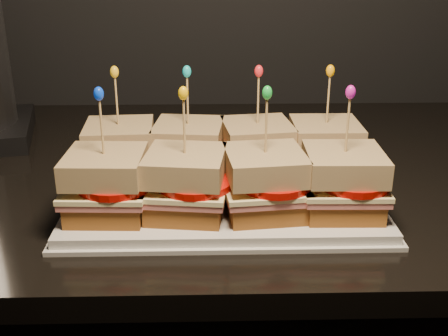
{
  "coord_description": "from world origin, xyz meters",
  "views": [
    {
      "loc": [
        0.15,
        0.78,
        1.25
      ],
      "look_at": [
        0.17,
        1.48,
        0.97
      ],
      "focal_mm": 45.0,
      "sensor_mm": 36.0,
      "label": 1
    }
  ],
  "objects": [
    {
      "name": "sandwich_7_cheese",
      "position": [
        0.32,
        1.42,
        0.97
      ],
      "size": [
        0.11,
        0.1,
        0.01
      ],
      "primitive_type": "cube",
      "rotation": [
        0.0,
        0.0,
        -0.02
      ],
      "color": "#FFF0A5",
      "rests_on": "sandwich_7_ham"
    },
    {
      "name": "sandwich_3_frill",
      "position": [
        0.32,
        1.54,
        1.09
      ],
      "size": [
        0.01,
        0.01,
        0.02
      ],
      "primitive_type": "ellipsoid",
      "color": "#F69B04",
      "rests_on": "sandwich_3_pick"
    },
    {
      "name": "sandwich_2_frill",
      "position": [
        0.22,
        1.54,
        1.09
      ],
      "size": [
        0.01,
        0.01,
        0.02
      ],
      "primitive_type": "ellipsoid",
      "color": "red",
      "rests_on": "sandwich_2_pick"
    },
    {
      "name": "sandwich_1_tomato",
      "position": [
        0.13,
        1.53,
        0.97
      ],
      "size": [
        0.09,
        0.09,
        0.01
      ],
      "primitive_type": "cylinder",
      "color": "#B80D06",
      "rests_on": "sandwich_1_cheese"
    },
    {
      "name": "sandwich_4_cheese",
      "position": [
        0.02,
        1.42,
        0.97
      ],
      "size": [
        0.11,
        0.1,
        0.01
      ],
      "primitive_type": "cube",
      "rotation": [
        0.0,
        0.0,
        -0.04
      ],
      "color": "#FFF0A5",
      "rests_on": "sandwich_4_ham"
    },
    {
      "name": "granite_slab",
      "position": [
        0.15,
        1.64,
        0.89
      ],
      "size": [
        2.17,
        0.74,
        0.03
      ],
      "primitive_type": "cube",
      "color": "black",
      "rests_on": "cabinet"
    },
    {
      "name": "sandwich_1_bread_top",
      "position": [
        0.12,
        1.54,
        0.99
      ],
      "size": [
        0.1,
        0.1,
        0.03
      ],
      "primitive_type": "cube",
      "rotation": [
        0.0,
        0.0,
        -0.11
      ],
      "color": "brown",
      "rests_on": "sandwich_1_tomato"
    },
    {
      "name": "sandwich_5_tomato",
      "position": [
        0.13,
        1.42,
        0.97
      ],
      "size": [
        0.09,
        0.09,
        0.01
      ],
      "primitive_type": "cylinder",
      "color": "#B80D06",
      "rests_on": "sandwich_5_cheese"
    },
    {
      "name": "sandwich_7_ham",
      "position": [
        0.32,
        1.42,
        0.96
      ],
      "size": [
        0.1,
        0.1,
        0.01
      ],
      "primitive_type": "cube",
      "rotation": [
        0.0,
        0.0,
        -0.02
      ],
      "color": "#C9655F",
      "rests_on": "sandwich_7_bread_bot"
    },
    {
      "name": "sandwich_4_pick",
      "position": [
        0.02,
        1.42,
        1.04
      ],
      "size": [
        0.0,
        0.0,
        0.09
      ],
      "primitive_type": "cylinder",
      "color": "tan",
      "rests_on": "sandwich_4_bread_top"
    },
    {
      "name": "sandwich_3_bread_bot",
      "position": [
        0.32,
        1.54,
        0.94
      ],
      "size": [
        0.09,
        0.09,
        0.03
      ],
      "primitive_type": "cube",
      "rotation": [
        0.0,
        0.0,
        -0.0
      ],
      "color": "brown",
      "rests_on": "platter"
    },
    {
      "name": "sandwich_4_bread_bot",
      "position": [
        0.02,
        1.42,
        0.94
      ],
      "size": [
        0.1,
        0.1,
        0.03
      ],
      "primitive_type": "cube",
      "rotation": [
        0.0,
        0.0,
        -0.04
      ],
      "color": "brown",
      "rests_on": "platter"
    },
    {
      "name": "sandwich_0_cheese",
      "position": [
        0.02,
        1.54,
        0.97
      ],
      "size": [
        0.11,
        0.11,
        0.01
      ],
      "primitive_type": "cube",
      "rotation": [
        0.0,
        0.0,
        0.06
      ],
      "color": "#FFF0A5",
      "rests_on": "sandwich_0_ham"
    },
    {
      "name": "sandwich_7_pick",
      "position": [
        0.32,
        1.42,
        1.04
      ],
      "size": [
        0.0,
        0.0,
        0.09
      ],
      "primitive_type": "cylinder",
      "color": "tan",
      "rests_on": "sandwich_7_bread_top"
    },
    {
      "name": "sandwich_6_tomato",
      "position": [
        0.23,
        1.42,
        0.97
      ],
      "size": [
        0.09,
        0.09,
        0.01
      ],
      "primitive_type": "cylinder",
      "color": "#B80D06",
      "rests_on": "sandwich_6_cheese"
    },
    {
      "name": "sandwich_4_ham",
      "position": [
        0.02,
        1.42,
        0.96
      ],
      "size": [
        0.11,
        0.1,
        0.01
      ],
      "primitive_type": "cube",
      "rotation": [
        0.0,
        0.0,
        -0.04
      ],
      "color": "#C9655F",
      "rests_on": "sandwich_4_bread_bot"
    },
    {
      "name": "sandwich_4_bread_top",
      "position": [
        0.02,
        1.42,
        0.99
      ],
      "size": [
        0.1,
        0.1,
        0.03
      ],
      "primitive_type": "cube",
      "rotation": [
        0.0,
        0.0,
        -0.04
      ],
      "color": "brown",
      "rests_on": "sandwich_4_tomato"
    },
    {
      "name": "sandwich_5_cheese",
      "position": [
        0.12,
        1.42,
        0.97
      ],
      "size": [
        0.12,
        0.11,
        0.01
      ],
      "primitive_type": "cube",
      "rotation": [
        0.0,
        0.0,
        -0.12
      ],
      "color": "#FFF0A5",
      "rests_on": "sandwich_5_ham"
    },
    {
      "name": "sandwich_5_ham",
      "position": [
        0.12,
        1.42,
        0.96
      ],
      "size": [
        0.11,
        0.11,
        0.01
      ],
      "primitive_type": "cube",
      "rotation": [
        0.0,
        0.0,
        -0.12
      ],
      "color": "#C9655F",
      "rests_on": "sandwich_5_bread_bot"
    },
    {
      "name": "sandwich_6_bread_bot",
      "position": [
        0.22,
        1.42,
        0.94
      ],
      "size": [
        0.1,
        0.1,
        0.03
      ],
      "primitive_type": "cube",
      "rotation": [
        0.0,
        0.0,
        0.11
      ],
      "color": "brown",
      "rests_on": "platter"
    },
    {
      "name": "sandwich_3_bread_top",
      "position": [
        0.32,
        1.54,
        0.99
      ],
      "size": [
        0.09,
        0.09,
        0.03
      ],
      "primitive_type": "cube",
      "rotation": [
        0.0,
        0.0,
        -0.0
      ],
      "color": "brown",
      "rests_on": "sandwich_3_tomato"
    },
    {
      "name": "sandwich_2_bread_bot",
      "position": [
        0.22,
        1.54,
        0.94
      ],
      "size": [
        0.1,
        0.1,
        0.03
      ],
      "primitive_type": "cube",
      "rotation": [
        0.0,
        0.0,
        0.13
      ],
      "color": "brown",
      "rests_on": "platter"
    },
    {
      "name": "sandwich_0_ham",
      "position": [
        0.02,
        1.54,
        0.96
      ],
      "size": [
        0.11,
        0.1,
        0.01
      ],
      "primitive_type": "cube",
      "rotation": [
        0.0,
        0.0,
        0.06
      ],
      "color": "#C9655F",
      "rests_on": "sandwich_0_bread_bot"
    },
    {
      "name": "sandwich_2_cheese",
      "position": [
        0.22,
        1.54,
        0.97
      ],
      "size": [
        0.12,
        0.11,
        0.01
      ],
      "primitive_type": "cube",
      "rotation": [
        0.0,
        0.0,
        0.13
      ],
      "color": "#FFF0A5",
      "rests_on": "sandwich_2_ham"
    },
    {
      "name": "sandwich_5_pick",
      "position": [
        0.12,
        1.42,
        1.04
      ],
      "size": [
        0.0,
        0.0,
        0.09
      ],
      "primitive_type": "cylinder",
      "color": "tan",
      "rests_on": "sandwich_5_bread_top"
    },
    {
      "name": "sandwich_3_tomato",
      "position": [
        0.33,
        1.53,
        0.97
      ],
      "size": [
        0.09,
        0.09,
        0.01
      ],
      "primitive_type": "cylinder",
      "color": "#B80D06",
      "rests_on": "sandwich_3_cheese"
    },
    {
      "name": "sandwich_5_frill",
      "position": [
        0.12,
        1.42,
        1.09
      ],
      "size": [
        0.01,
        0.01,
        0.02
      ],
      "primitive_type": "ellipsoid",
      "color": "#EBAC05",
      "rests_on": "sandwich_5_pick"
    },
    {
      "name": "sandwich_4_tomato",
      "position": [
        0.04,
        1.42,
        0.97
      ],
      "size": [
        0.09,
        0.09,
        0.01
      ],
      "primitive_type": "cylinder",
      "color": "#B80D06",
      "rests_on": "sandwich_4_cheese"
    },
    {
      "name": "sandwich_5_bread_bot",
      "position": [
        0.12,
        1.42,
        0.94
      ],
      "size": [
        0.1,
        0.1,
        0.03
      ],
      "primitive_type": "cube",
      "rotation": [
        0.0,
        0.0,
        -0.12
      ],
      "color": "brown",
      "rests_on": "platter"
    },
    {
      "name": "sandwich_3_ham",
      "position": [
        0.32,
        1.54,
        0.96
      ],
      "size": [
        0.1,
        0.1,
        0.01
      ],
      "primitive_type": "cube",
      "rotation": [
        0.0,
        0.0,
        -0.0
      ],
      "color": "#C9655F",
      "rests_on": "sandwich_3_bread_bot"
    },
    {
      "name": "sandwich_1_pick",
      "position": [
        0.12,
        1.54,
        1.04
      ],
      "size": [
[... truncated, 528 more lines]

